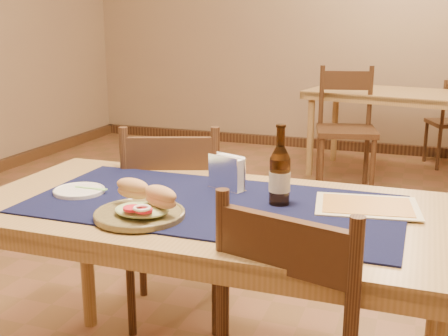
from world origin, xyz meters
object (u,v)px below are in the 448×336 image
(napkin_holder, at_px, (227,174))
(main_table, at_px, (214,229))
(sandwich_plate, at_px, (142,208))
(chair_main_far, at_px, (175,220))
(beer_bottle, at_px, (280,175))
(back_table, at_px, (403,102))

(napkin_holder, bearing_deg, main_table, -85.85)
(sandwich_plate, bearing_deg, main_table, 51.49)
(chair_main_far, xyz_separation_m, beer_bottle, (0.58, -0.44, 0.37))
(sandwich_plate, relative_size, beer_bottle, 1.07)
(main_table, distance_m, beer_bottle, 0.28)
(back_table, xyz_separation_m, sandwich_plate, (-0.61, -3.54, 0.12))
(beer_bottle, distance_m, napkin_holder, 0.24)
(chair_main_far, bearing_deg, main_table, -53.21)
(back_table, distance_m, chair_main_far, 2.97)
(sandwich_plate, bearing_deg, napkin_holder, 67.96)
(beer_bottle, xyz_separation_m, napkin_holder, (-0.21, 0.09, -0.04))
(main_table, bearing_deg, napkin_holder, 94.15)
(chair_main_far, bearing_deg, back_table, 73.74)
(back_table, bearing_deg, sandwich_plate, -99.76)
(sandwich_plate, xyz_separation_m, beer_bottle, (0.36, 0.27, 0.07))
(chair_main_far, distance_m, beer_bottle, 0.81)
(main_table, height_order, back_table, same)
(sandwich_plate, xyz_separation_m, napkin_holder, (0.15, 0.36, 0.03))
(main_table, bearing_deg, back_table, 82.30)
(back_table, relative_size, sandwich_plate, 6.06)
(chair_main_far, xyz_separation_m, sandwich_plate, (0.22, -0.70, 0.30))
(back_table, relative_size, beer_bottle, 6.46)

